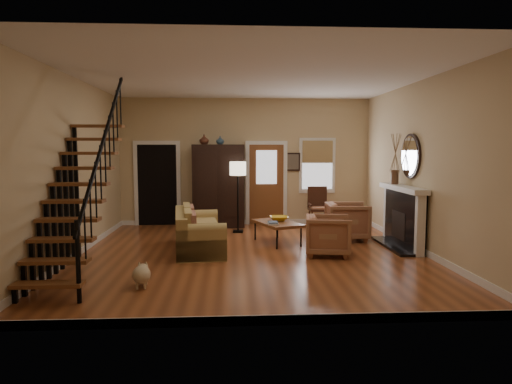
{
  "coord_description": "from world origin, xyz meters",
  "views": [
    {
      "loc": [
        -0.41,
        -8.48,
        2.0
      ],
      "look_at": [
        0.1,
        0.4,
        1.15
      ],
      "focal_mm": 32.0,
      "sensor_mm": 36.0,
      "label": 1
    }
  ],
  "objects": [
    {
      "name": "room",
      "position": [
        -0.41,
        1.76,
        1.51
      ],
      "size": [
        7.0,
        7.33,
        3.3
      ],
      "color": "brown",
      "rests_on": "ground"
    },
    {
      "name": "vase_b",
      "position": [
        -0.65,
        3.05,
        2.21
      ],
      "size": [
        0.2,
        0.2,
        0.21
      ],
      "primitive_type": "imported",
      "color": "#334C60",
      "rests_on": "armoire"
    },
    {
      "name": "fireplace",
      "position": [
        3.13,
        0.5,
        0.74
      ],
      "size": [
        0.33,
        1.95,
        2.3
      ],
      "color": "black",
      "rests_on": "ground"
    },
    {
      "name": "vase_a",
      "position": [
        -1.05,
        3.05,
        2.22
      ],
      "size": [
        0.24,
        0.24,
        0.25
      ],
      "primitive_type": "imported",
      "color": "#4C2619",
      "rests_on": "armoire"
    },
    {
      "name": "armchair_left",
      "position": [
        1.43,
        -0.14,
        0.38
      ],
      "size": [
        0.95,
        0.93,
        0.75
      ],
      "primitive_type": "imported",
      "rotation": [
        0.0,
        0.0,
        1.4
      ],
      "color": "brown",
      "rests_on": "ground"
    },
    {
      "name": "armchair_right",
      "position": [
        2.16,
        1.28,
        0.41
      ],
      "size": [
        0.97,
        0.94,
        0.82
      ],
      "primitive_type": "imported",
      "rotation": [
        0.0,
        0.0,
        1.49
      ],
      "color": "brown",
      "rests_on": "ground"
    },
    {
      "name": "floor_lamp",
      "position": [
        -0.22,
        2.32,
        0.85
      ],
      "size": [
        0.41,
        0.41,
        1.69
      ],
      "primitive_type": null,
      "rotation": [
        0.0,
        0.0,
        -0.05
      ],
      "color": "black",
      "rests_on": "ground"
    },
    {
      "name": "coffee_table",
      "position": [
        0.59,
        1.0,
        0.23
      ],
      "size": [
        1.08,
        1.36,
        0.45
      ],
      "primitive_type": null,
      "rotation": [
        0.0,
        0.0,
        0.38
      ],
      "color": "brown",
      "rests_on": "ground"
    },
    {
      "name": "staircase",
      "position": [
        -2.78,
        -1.3,
        1.6
      ],
      "size": [
        0.94,
        2.8,
        3.2
      ],
      "primitive_type": null,
      "color": "brown",
      "rests_on": "ground"
    },
    {
      "name": "bowl",
      "position": [
        0.64,
        1.15,
        0.5
      ],
      "size": [
        0.41,
        0.41,
        0.1
      ],
      "primitive_type": "imported",
      "color": "gold",
      "rests_on": "coffee_table"
    },
    {
      "name": "armoire",
      "position": [
        -0.7,
        3.15,
        1.05
      ],
      "size": [
        1.3,
        0.6,
        2.1
      ],
      "primitive_type": null,
      "color": "black",
      "rests_on": "ground"
    },
    {
      "name": "side_chair",
      "position": [
        1.85,
        2.95,
        0.51
      ],
      "size": [
        0.54,
        0.54,
        1.02
      ],
      "primitive_type": null,
      "color": "#3B1E12",
      "rests_on": "ground"
    },
    {
      "name": "sofa",
      "position": [
        -1.03,
        0.44,
        0.39
      ],
      "size": [
        1.13,
        2.16,
        0.77
      ],
      "primitive_type": null,
      "rotation": [
        0.0,
        0.0,
        0.12
      ],
      "color": "tan",
      "rests_on": "ground"
    },
    {
      "name": "dog",
      "position": [
        -1.69,
        -1.95,
        0.16
      ],
      "size": [
        0.3,
        0.46,
        0.32
      ],
      "primitive_type": null,
      "rotation": [
        0.0,
        0.0,
        0.09
      ],
      "color": "beige",
      "rests_on": "ground"
    },
    {
      "name": "books",
      "position": [
        0.47,
        0.7,
        0.48
      ],
      "size": [
        0.22,
        0.3,
        0.06
      ],
      "primitive_type": null,
      "color": "beige",
      "rests_on": "coffee_table"
    }
  ]
}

